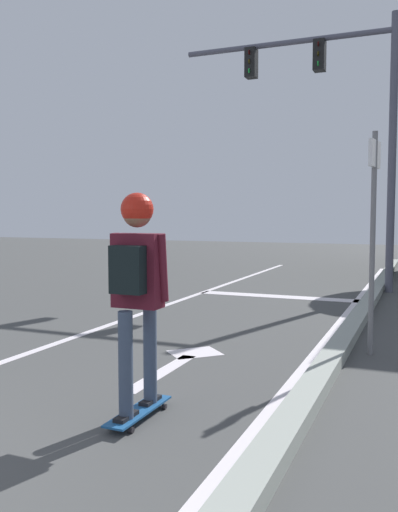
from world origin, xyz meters
The scene contains 10 objects.
lane_line_center centered at (-0.37, 6.00, 0.00)m, with size 0.12×20.00×0.01m, color silver.
lane_line_curbside centered at (2.70, 6.00, 0.00)m, with size 0.12×20.00×0.01m, color silver.
stop_bar centered at (1.24, 9.38, 0.00)m, with size 3.23×0.40×0.01m, color silver.
lane_arrow_stem centered at (1.40, 3.88, 0.00)m, with size 0.16×1.40×0.01m, color silver.
lane_arrow_head centered at (1.40, 4.73, 0.00)m, with size 0.56×0.44×0.01m, color silver.
curb_strip centered at (2.95, 6.00, 0.07)m, with size 0.24×24.00×0.14m, color #979D94.
skateboard centered at (1.80, 2.68, 0.06)m, with size 0.21×0.79×0.07m.
skater centered at (1.80, 2.66, 1.15)m, with size 0.47×0.62×1.69m.
traffic_signal_mast centered at (2.02, 10.88, 4.00)m, with size 4.60×0.34×5.67m.
street_sign_post centered at (3.29, 5.44, 1.64)m, with size 0.10×0.44×2.53m.
Camera 1 is at (3.82, -0.97, 1.60)m, focal length 38.09 mm.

